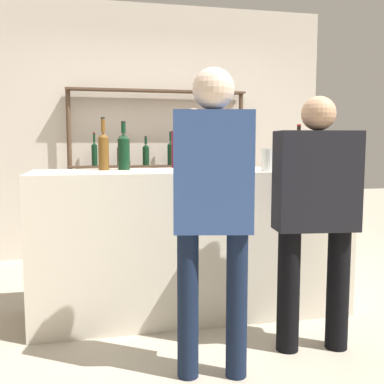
# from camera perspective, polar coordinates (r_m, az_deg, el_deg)

# --- Properties ---
(ground_plane) EXTENTS (16.00, 16.00, 0.00)m
(ground_plane) POSITION_cam_1_polar(r_m,az_deg,el_deg) (3.52, 0.00, -14.90)
(ground_plane) COLOR #B2A893
(bar_counter) EXTENTS (2.29, 0.68, 1.07)m
(bar_counter) POSITION_cam_1_polar(r_m,az_deg,el_deg) (3.37, 0.00, -6.36)
(bar_counter) COLOR beige
(bar_counter) RESTS_ON ground_plane
(back_wall) EXTENTS (3.89, 0.12, 2.80)m
(back_wall) POSITION_cam_1_polar(r_m,az_deg,el_deg) (5.20, -4.59, 7.63)
(back_wall) COLOR beige
(back_wall) RESTS_ON ground_plane
(back_shelf) EXTENTS (1.96, 0.18, 1.85)m
(back_shelf) POSITION_cam_1_polar(r_m,az_deg,el_deg) (5.02, -4.24, 5.52)
(back_shelf) COLOR #4C3828
(back_shelf) RESTS_ON ground_plane
(counter_bottle_0) EXTENTS (0.08, 0.08, 0.34)m
(counter_bottle_0) POSITION_cam_1_polar(r_m,az_deg,el_deg) (3.62, 13.35, 4.95)
(counter_bottle_0) COLOR black
(counter_bottle_0) RESTS_ON bar_counter
(counter_bottle_1) EXTENTS (0.08, 0.08, 0.38)m
(counter_bottle_1) POSITION_cam_1_polar(r_m,az_deg,el_deg) (3.36, -11.17, 5.25)
(counter_bottle_1) COLOR brown
(counter_bottle_1) RESTS_ON bar_counter
(counter_bottle_2) EXTENTS (0.09, 0.09, 0.36)m
(counter_bottle_2) POSITION_cam_1_polar(r_m,az_deg,el_deg) (3.37, -8.66, 5.21)
(counter_bottle_2) COLOR black
(counter_bottle_2) RESTS_ON bar_counter
(wine_glass) EXTENTS (0.08, 0.08, 0.17)m
(wine_glass) POSITION_cam_1_polar(r_m,az_deg,el_deg) (3.53, 6.26, 4.99)
(wine_glass) COLOR silver
(wine_glass) RESTS_ON bar_counter
(ice_bucket) EXTENTS (0.19, 0.19, 0.22)m
(ice_bucket) POSITION_cam_1_polar(r_m,az_deg,el_deg) (3.55, 15.93, 4.55)
(ice_bucket) COLOR black
(ice_bucket) RESTS_ON bar_counter
(cork_jar) EXTENTS (0.10, 0.10, 0.16)m
(cork_jar) POSITION_cam_1_polar(r_m,az_deg,el_deg) (3.25, 9.69, 4.02)
(cork_jar) COLOR silver
(cork_jar) RESTS_ON bar_counter
(server_behind_counter) EXTENTS (0.44, 0.29, 1.59)m
(server_behind_counter) POSITION_cam_1_polar(r_m,az_deg,el_deg) (4.25, 0.25, 1.80)
(server_behind_counter) COLOR black
(server_behind_counter) RESTS_ON ground_plane
(customer_right) EXTENTS (0.51, 0.27, 1.54)m
(customer_right) POSITION_cam_1_polar(r_m,az_deg,el_deg) (2.79, 15.44, -1.84)
(customer_right) COLOR black
(customer_right) RESTS_ON ground_plane
(customer_center) EXTENTS (0.44, 0.26, 1.65)m
(customer_center) POSITION_cam_1_polar(r_m,az_deg,el_deg) (2.36, 2.67, -0.82)
(customer_center) COLOR #121C33
(customer_center) RESTS_ON ground_plane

